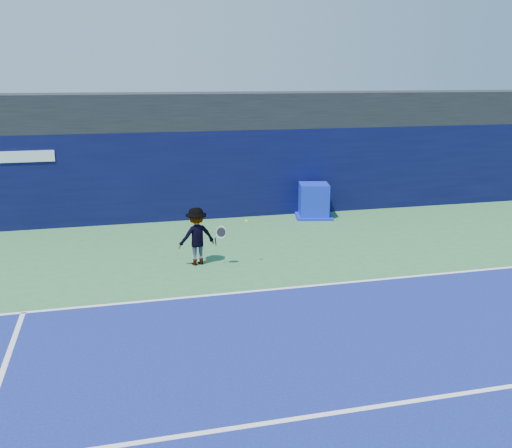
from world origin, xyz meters
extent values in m
plane|color=#33713E|center=(0.00, 0.00, 0.00)|extent=(80.00, 80.00, 0.00)
cube|color=white|center=(0.00, 3.00, 0.01)|extent=(24.00, 0.10, 0.01)
cube|color=white|center=(0.00, -2.00, 0.01)|extent=(24.00, 0.10, 0.01)
cube|color=black|center=(0.00, 11.50, 3.60)|extent=(36.00, 3.00, 1.20)
cube|color=#090B33|center=(0.00, 10.50, 1.50)|extent=(36.00, 1.00, 3.00)
cube|color=#0D20BC|center=(3.68, 9.41, 0.59)|extent=(1.18, 1.18, 1.18)
cube|color=#0D1DBD|center=(3.68, 9.41, 0.04)|extent=(1.47, 1.47, 0.08)
imported|color=silver|center=(-1.02, 5.28, 0.75)|extent=(1.07, 0.75, 1.51)
cylinder|color=black|center=(-0.57, 5.03, 0.65)|extent=(0.07, 0.13, 0.24)
torus|color=silver|center=(-0.43, 4.98, 0.90)|extent=(0.28, 0.16, 0.27)
cylinder|color=black|center=(-0.43, 4.98, 0.90)|extent=(0.23, 0.12, 0.23)
sphere|color=#D5F21A|center=(0.21, 4.89, 1.18)|extent=(0.07, 0.07, 0.07)
camera|label=1|loc=(-3.03, -8.81, 4.75)|focal=40.00mm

